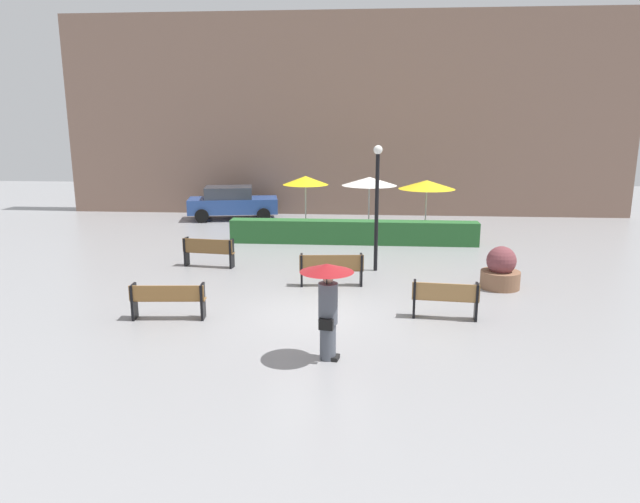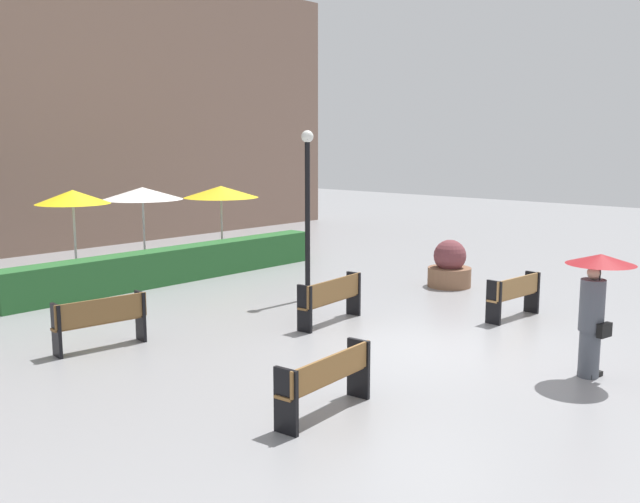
# 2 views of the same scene
# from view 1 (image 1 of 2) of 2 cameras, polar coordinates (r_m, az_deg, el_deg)

# --- Properties ---
(ground_plane) EXTENTS (60.00, 60.00, 0.00)m
(ground_plane) POSITION_cam_1_polar(r_m,az_deg,el_deg) (14.03, -0.24, -6.31)
(ground_plane) COLOR gray
(bench_far_left) EXTENTS (1.70, 0.53, 0.93)m
(bench_far_left) POSITION_cam_1_polar(r_m,az_deg,el_deg) (18.74, -11.07, 0.13)
(bench_far_left) COLOR brown
(bench_far_left) RESTS_ON ground
(bench_near_right) EXTENTS (1.58, 0.48, 0.90)m
(bench_near_right) POSITION_cam_1_polar(r_m,az_deg,el_deg) (13.90, 12.37, -4.48)
(bench_near_right) COLOR #9E7242
(bench_near_right) RESTS_ON ground
(bench_mid_center) EXTENTS (1.84, 0.50, 0.93)m
(bench_mid_center) POSITION_cam_1_polar(r_m,az_deg,el_deg) (16.26, 1.15, -1.58)
(bench_mid_center) COLOR brown
(bench_mid_center) RESTS_ON ground
(bench_near_left) EXTENTS (1.77, 0.51, 0.86)m
(bench_near_left) POSITION_cam_1_polar(r_m,az_deg,el_deg) (14.02, -14.92, -4.54)
(bench_near_left) COLOR olive
(bench_near_left) RESTS_ON ground
(pedestrian_with_umbrella) EXTENTS (1.04, 1.04, 1.97)m
(pedestrian_with_umbrella) POSITION_cam_1_polar(r_m,az_deg,el_deg) (11.05, 0.75, -4.46)
(pedestrian_with_umbrella) COLOR #4C515B
(pedestrian_with_umbrella) RESTS_ON ground
(planter_pot) EXTENTS (1.09, 1.09, 1.20)m
(planter_pot) POSITION_cam_1_polar(r_m,az_deg,el_deg) (16.87, 17.56, -1.81)
(planter_pot) COLOR brown
(planter_pot) RESTS_ON ground
(lamp_post) EXTENTS (0.28, 0.28, 3.90)m
(lamp_post) POSITION_cam_1_polar(r_m,az_deg,el_deg) (17.73, 5.70, 5.63)
(lamp_post) COLOR black
(lamp_post) RESTS_ON ground
(patio_umbrella_yellow) EXTENTS (1.85, 1.85, 2.45)m
(patio_umbrella_yellow) POSITION_cam_1_polar(r_m,az_deg,el_deg) (23.32, -1.45, 7.08)
(patio_umbrella_yellow) COLOR silver
(patio_umbrella_yellow) RESTS_ON ground
(patio_umbrella_white) EXTENTS (2.29, 2.29, 2.35)m
(patio_umbrella_white) POSITION_cam_1_polar(r_m,az_deg,el_deg) (23.99, 4.94, 6.98)
(patio_umbrella_white) COLOR silver
(patio_umbrella_white) RESTS_ON ground
(patio_umbrella_yellow_far) EXTENTS (2.27, 2.27, 2.31)m
(patio_umbrella_yellow_far) POSITION_cam_1_polar(r_m,az_deg,el_deg) (23.38, 10.59, 6.56)
(patio_umbrella_yellow_far) COLOR silver
(patio_umbrella_yellow_far) RESTS_ON ground
(hedge_strip) EXTENTS (9.47, 0.70, 0.90)m
(hedge_strip) POSITION_cam_1_polar(r_m,az_deg,el_deg) (22.00, 3.31, 1.94)
(hedge_strip) COLOR #28602D
(hedge_strip) RESTS_ON ground
(building_facade) EXTENTS (28.00, 1.20, 9.73)m
(building_facade) POSITION_cam_1_polar(r_m,az_deg,el_deg) (29.23, 2.43, 13.34)
(building_facade) COLOR #846656
(building_facade) RESTS_ON ground
(parked_car) EXTENTS (4.45, 2.59, 1.57)m
(parked_car) POSITION_cam_1_polar(r_m,az_deg,el_deg) (27.82, -8.75, 4.87)
(parked_car) COLOR #28478C
(parked_car) RESTS_ON ground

